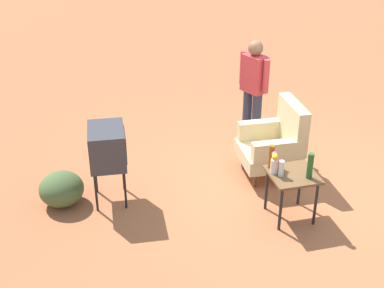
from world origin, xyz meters
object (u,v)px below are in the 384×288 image
Objects in this scene: side_table at (292,180)px; person_standing at (253,86)px; bottle_wine_green at (310,166)px; flower_vase at (274,162)px; bottle_tall_amber at (271,157)px; soda_can_red at (281,165)px; bottle_short_clear at (281,168)px; tv_on_stand at (107,147)px; armchair at (276,142)px.

person_standing is (-1.97, 0.21, 0.41)m from side_table.
bottle_wine_green reaches higher than flower_vase.
bottle_wine_green reaches higher than bottle_tall_amber.
soda_can_red is 0.61× the size of bottle_short_clear.
soda_can_red is at bearing 52.42° from bottle_tall_amber.
bottle_short_clear is at bearing -111.39° from bottle_wine_green.
person_standing is at bearing 167.45° from flower_vase.
side_table is at bearing 71.16° from flower_vase.
soda_can_red is 0.15m from bottle_short_clear.
tv_on_stand is 3.43× the size of bottle_tall_amber.
armchair is at bearing -0.18° from person_standing.
bottle_wine_green is at bearing -2.99° from armchair.
soda_can_red is (0.78, 1.98, -0.11)m from tv_on_stand.
tv_on_stand is 2.01m from bottle_tall_amber.
soda_can_red is at bearing -135.72° from bottle_wine_green.
flower_vase reaches higher than bottle_short_clear.
armchair reaches higher than bottle_tall_amber.
side_table is 0.33m from flower_vase.
soda_can_red reaches higher than side_table.
flower_vase reaches higher than side_table.
bottle_tall_amber is at bearing -134.92° from side_table.
armchair is 1.03m from side_table.
tv_on_stand is at bearing -113.52° from side_table.
bottle_wine_green is at bearing 60.80° from flower_vase.
flower_vase is at bearing -64.81° from soda_can_red.
bottle_short_clear is (0.21, 0.04, -0.05)m from bottle_tall_amber.
flower_vase is (0.13, -0.01, -0.00)m from bottle_tall_amber.
bottle_tall_amber is at bearing 174.24° from flower_vase.
bottle_tall_amber is at bearing -26.93° from armchair.
bottle_tall_amber reaches higher than side_table.
tv_on_stand is 2.46m from bottle_wine_green.
bottle_short_clear is (1.01, -0.36, 0.22)m from armchair.
armchair is 3.31× the size of bottle_wine_green.
bottle_wine_green is 1.07× the size of bottle_tall_amber.
side_table is 0.60× the size of tv_on_stand.
armchair is at bearing 168.59° from side_table.
tv_on_stand is (0.10, -2.29, 0.28)m from armchair.
bottle_short_clear is (0.92, 1.93, -0.07)m from tv_on_stand.
soda_can_red is 0.46× the size of flower_vase.
bottle_wine_green is (1.13, -0.06, 0.28)m from armchair.
person_standing is at bearing 170.46° from soda_can_red.
bottle_short_clear is at bearing 11.67° from bottle_tall_amber.
bottle_short_clear is at bearing 34.56° from flower_vase.
soda_can_red is at bearing 68.49° from tv_on_stand.
tv_on_stand is at bearing -87.62° from armchair.
soda_can_red is at bearing 157.65° from bottle_short_clear.
person_standing is at bearing 166.97° from bottle_tall_amber.
side_table is at bearing 45.08° from bottle_tall_amber.
side_table is at bearing 39.48° from soda_can_red.
bottle_tall_amber is (0.80, -0.41, 0.27)m from armchair.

